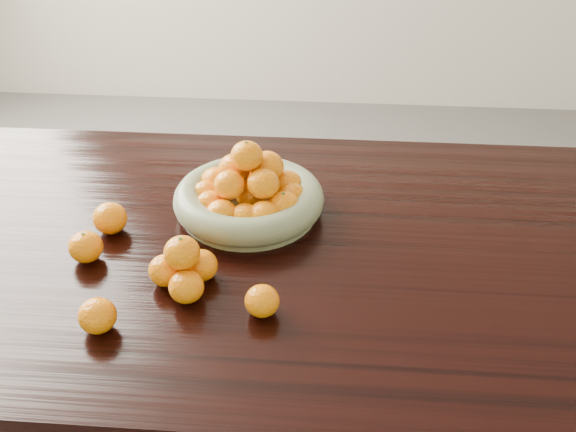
# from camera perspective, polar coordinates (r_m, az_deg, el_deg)

# --- Properties ---
(dining_table) EXTENTS (2.00, 1.00, 0.75)m
(dining_table) POSITION_cam_1_polar(r_m,az_deg,el_deg) (1.43, 1.06, -5.30)
(dining_table) COLOR black
(dining_table) RESTS_ON ground
(fruit_bowl) EXTENTS (0.34, 0.34, 0.18)m
(fruit_bowl) POSITION_cam_1_polar(r_m,az_deg,el_deg) (1.45, -3.45, 1.85)
(fruit_bowl) COLOR gray
(fruit_bowl) RESTS_ON dining_table
(orange_pyramid) EXTENTS (0.13, 0.13, 0.11)m
(orange_pyramid) POSITION_cam_1_polar(r_m,az_deg,el_deg) (1.24, -9.26, -4.62)
(orange_pyramid) COLOR orange
(orange_pyramid) RESTS_ON dining_table
(loose_orange_0) EXTENTS (0.07, 0.07, 0.06)m
(loose_orange_0) POSITION_cam_1_polar(r_m,az_deg,el_deg) (1.37, -17.54, -2.63)
(loose_orange_0) COLOR orange
(loose_orange_0) RESTS_ON dining_table
(loose_orange_1) EXTENTS (0.07, 0.07, 0.06)m
(loose_orange_1) POSITION_cam_1_polar(r_m,az_deg,el_deg) (1.19, -16.59, -8.49)
(loose_orange_1) COLOR orange
(loose_orange_1) RESTS_ON dining_table
(loose_orange_2) EXTENTS (0.06, 0.06, 0.06)m
(loose_orange_2) POSITION_cam_1_polar(r_m,az_deg,el_deg) (1.18, -2.32, -7.55)
(loose_orange_2) COLOR orange
(loose_orange_2) RESTS_ON dining_table
(loose_orange_3) EXTENTS (0.07, 0.07, 0.07)m
(loose_orange_3) POSITION_cam_1_polar(r_m,az_deg,el_deg) (1.44, -15.55, -0.19)
(loose_orange_3) COLOR orange
(loose_orange_3) RESTS_ON dining_table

